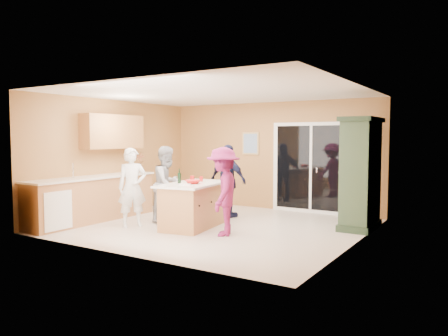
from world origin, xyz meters
The scene contains 22 objects.
floor centered at (0.00, 0.00, 0.00)m, with size 5.50×5.50×0.00m, color beige.
ceiling centered at (0.00, 0.00, 2.60)m, with size 5.50×5.00×0.10m, color white.
wall_back centered at (0.00, 2.50, 1.30)m, with size 5.50×0.10×2.60m, color tan.
wall_front centered at (0.00, -2.50, 1.30)m, with size 5.50×0.10×2.60m, color tan.
wall_left centered at (-2.75, 0.00, 1.30)m, with size 0.10×5.00×2.60m, color tan.
wall_right centered at (2.75, 0.00, 1.30)m, with size 0.10×5.00×2.60m, color tan.
left_cabinet_run centered at (-2.45, -1.05, 0.46)m, with size 0.65×3.05×1.24m.
upper_cabinets centered at (-2.58, -0.20, 1.88)m, with size 0.35×1.60×0.75m, color #AF7244.
sliding_door centered at (1.05, 2.46, 1.05)m, with size 1.90×0.07×2.10m.
framed_picture centered at (-0.55, 2.48, 1.60)m, with size 0.46×0.04×0.56m.
kitchen_island centered at (-0.30, -0.30, 0.41)m, with size 1.13×1.76×0.86m.
green_hutch centered at (2.49, 1.28, 1.04)m, with size 0.61×1.16×2.13m.
woman_white centered at (-1.36, -0.88, 0.77)m, with size 0.56×0.37×1.55m, color silver.
woman_grey centered at (-1.11, -0.11, 0.78)m, with size 0.76×0.59×1.57m, color gray.
woman_navy centered at (-0.28, 0.96, 0.80)m, with size 0.93×0.39×1.60m, color #1C1C3E.
woman_magenta centered at (0.56, -0.59, 0.79)m, with size 1.02×0.59×1.58m, color #7C1B51.
serving_bowl centered at (-0.23, -0.41, 0.90)m, with size 0.29×0.29×0.07m, color red.
tulip_vase centered at (-2.45, 0.52, 1.16)m, with size 0.23×0.16×0.44m, color #B71222.
tumbler_near centered at (-0.45, -0.14, 0.93)m, with size 0.08×0.08×0.12m, color red.
tumbler_far centered at (-0.35, 0.03, 0.92)m, with size 0.07×0.07×0.10m, color red.
wine_bottle centered at (-0.50, -0.49, 0.97)m, with size 0.06×0.06×0.28m.
white_plate centered at (-0.29, -0.58, 0.87)m, with size 0.22×0.22×0.02m, color white.
Camera 1 is at (4.66, -7.13, 1.75)m, focal length 35.00 mm.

